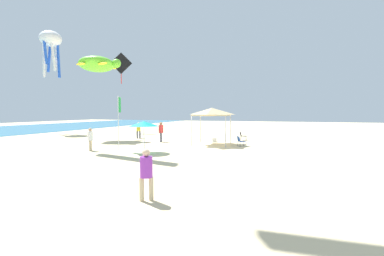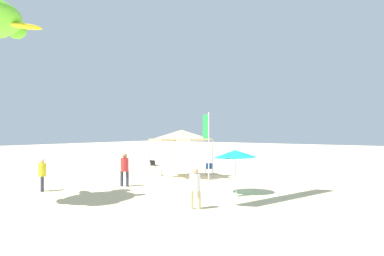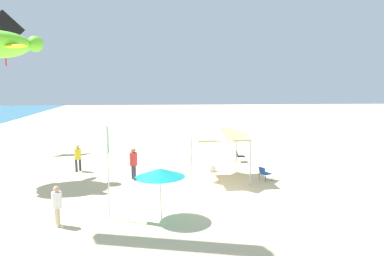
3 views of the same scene
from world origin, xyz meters
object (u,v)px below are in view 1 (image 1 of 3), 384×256
folding_chair_right_of_tent (241,141)px  beach_umbrella (144,124)px  person_by_tent (138,129)px  kite_octopus_white (51,41)px  person_watching_sky (161,130)px  person_far_stroller (90,137)px  cooler_box (214,140)px  kite_turtle_lime (98,64)px  person_near_umbrella (146,170)px  kite_diamond_black (121,64)px  banner_flag (119,118)px  canopy_tent (212,112)px  folding_chair_left_of_tent (242,135)px

folding_chair_right_of_tent → beach_umbrella: bearing=102.8°
beach_umbrella → person_by_tent: size_ratio=1.30×
beach_umbrella → kite_octopus_white: size_ratio=0.36×
person_watching_sky → person_far_stroller: size_ratio=1.13×
cooler_box → kite_octopus_white: (3.66, 23.46, 12.05)m
person_by_tent → kite_turtle_lime: bearing=149.5°
person_near_umbrella → kite_turtle_lime: (15.37, 14.08, 6.73)m
cooler_box → person_by_tent: size_ratio=0.43×
person_near_umbrella → person_far_stroller: (8.19, 9.11, -0.00)m
person_by_tent → kite_diamond_black: (7.59, 7.16, 8.47)m
banner_flag → person_by_tent: size_ratio=2.33×
folding_chair_right_of_tent → person_far_stroller: 11.61m
beach_umbrella → banner_flag: (0.19, 2.15, 0.40)m
canopy_tent → kite_diamond_black: (9.94, 15.80, 6.66)m
person_by_tent → kite_diamond_black: 13.44m
folding_chair_left_of_tent → kite_diamond_black: bearing=71.7°
person_by_tent → person_near_umbrella: size_ratio=1.03×
kite_diamond_black → folding_chair_left_of_tent: bearing=132.3°
beach_umbrella → person_near_umbrella: size_ratio=1.33×
canopy_tent → kite_diamond_black: 19.82m
beach_umbrella → person_by_tent: (8.32, 5.35, -0.99)m
folding_chair_left_of_tent → kite_octopus_white: kite_octopus_white is taller
folding_chair_right_of_tent → kite_diamond_black: kite_diamond_black is taller
cooler_box → person_far_stroller: 10.99m
canopy_tent → kite_octopus_white: size_ratio=0.56×
person_watching_sky → kite_diamond_black: size_ratio=0.42×
person_far_stroller → kite_turtle_lime: 11.03m
person_far_stroller → kite_octopus_white: kite_octopus_white is taller
kite_diamond_black → person_watching_sky: bearing=107.9°
person_by_tent → cooler_box: bearing=-57.9°
banner_flag → beach_umbrella: bearing=-95.1°
canopy_tent → banner_flag: size_ratio=0.87×
person_far_stroller → kite_octopus_white: (12.02, 16.36, 11.28)m
folding_chair_right_of_tent → person_watching_sky: bearing=54.6°
cooler_box → person_by_tent: bearing=86.7°
person_watching_sky → person_near_umbrella: size_ratio=1.13×
folding_chair_left_of_tent → kite_diamond_black: 20.75m
person_by_tent → kite_turtle_lime: 7.85m
folding_chair_right_of_tent → person_far_stroller: bearing=90.8°
person_watching_sky → kite_diamond_black: 16.83m
kite_diamond_black → kite_turtle_lime: bearing=80.3°
beach_umbrella → kite_diamond_black: size_ratio=0.50×
folding_chair_left_of_tent → kite_diamond_black: (5.67, 17.82, 8.99)m
person_by_tent → canopy_tent: bearing=-69.8°
person_by_tent → kite_octopus_white: bearing=113.5°
folding_chair_right_of_tent → kite_turtle_lime: size_ratio=0.18×
folding_chair_left_of_tent → kite_diamond_black: size_ratio=0.19×
kite_turtle_lime → kite_octopus_white: (4.84, 11.39, 4.55)m
kite_diamond_black → folding_chair_right_of_tent: bearing=120.2°
person_by_tent → kite_octopus_white: size_ratio=0.28×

